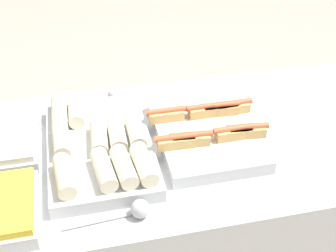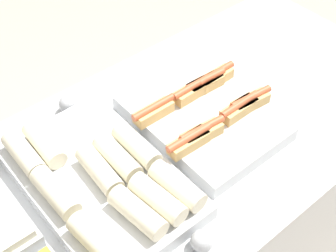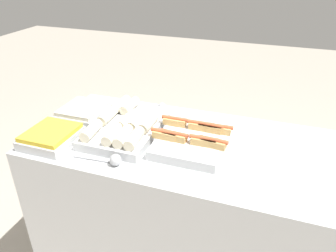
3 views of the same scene
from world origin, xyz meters
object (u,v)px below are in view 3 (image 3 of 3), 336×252
(tray_hotdogs, at_px, (193,138))
(serving_spoon_far, at_px, (160,107))
(tray_side_back, at_px, (84,112))
(serving_spoon_near, at_px, (113,160))
(tray_side_front, at_px, (52,136))
(tray_wraps, at_px, (126,126))

(tray_hotdogs, xyz_separation_m, serving_spoon_far, (-0.30, 0.31, -0.01))
(tray_side_back, relative_size, serving_spoon_near, 1.08)
(tray_side_front, bearing_deg, tray_wraps, 34.46)
(tray_wraps, height_order, tray_side_front, tray_wraps)
(tray_wraps, bearing_deg, tray_hotdogs, 1.84)
(tray_side_back, bearing_deg, tray_side_front, -90.00)
(tray_hotdogs, distance_m, serving_spoon_far, 0.43)
(tray_wraps, bearing_deg, serving_spoon_near, -75.78)
(tray_hotdogs, xyz_separation_m, tray_wraps, (-0.38, -0.01, 0.01))
(tray_wraps, height_order, serving_spoon_far, tray_wraps)
(tray_hotdogs, distance_m, serving_spoon_near, 0.43)
(tray_side_back, xyz_separation_m, serving_spoon_far, (0.41, 0.24, -0.01))
(tray_side_back, distance_m, serving_spoon_near, 0.56)
(tray_hotdogs, relative_size, serving_spoon_near, 1.79)
(serving_spoon_far, bearing_deg, tray_wraps, -103.95)
(tray_wraps, xyz_separation_m, serving_spoon_far, (0.08, 0.32, -0.02))
(tray_side_back, xyz_separation_m, serving_spoon_near, (0.40, -0.38, -0.01))
(tray_hotdogs, bearing_deg, tray_wraps, -178.16)
(tray_hotdogs, distance_m, tray_side_back, 0.71)
(tray_wraps, bearing_deg, serving_spoon_far, 76.05)
(tray_wraps, bearing_deg, tray_side_back, 165.49)
(tray_hotdogs, height_order, tray_wraps, tray_wraps)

